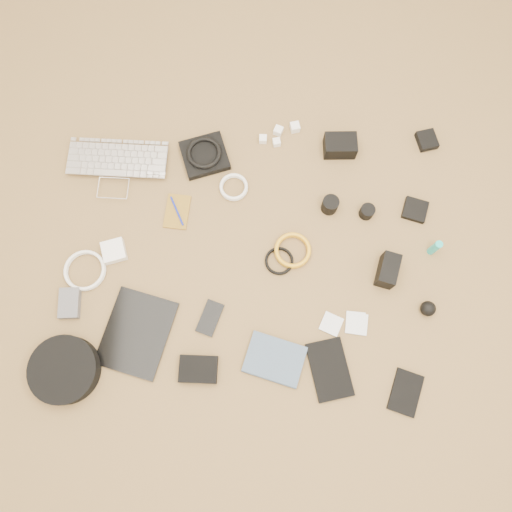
{
  "coord_description": "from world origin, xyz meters",
  "views": [
    {
      "loc": [
        0.06,
        -0.45,
        1.75
      ],
      "look_at": [
        0.05,
        0.02,
        0.02
      ],
      "focal_mm": 35.0,
      "sensor_mm": 36.0,
      "label": 1
    }
  ],
  "objects_px": {
    "phone": "(210,318)",
    "headphone_case": "(65,370)",
    "tablet": "(137,333)",
    "paperback": "(268,380)",
    "laptop": "(116,172)",
    "dslr_camera": "(340,146)"
  },
  "relations": [
    {
      "from": "dslr_camera",
      "to": "paperback",
      "type": "distance_m",
      "value": 0.91
    },
    {
      "from": "tablet",
      "to": "paperback",
      "type": "bearing_deg",
      "value": -2.79
    },
    {
      "from": "phone",
      "to": "headphone_case",
      "type": "xyz_separation_m",
      "value": [
        -0.48,
        -0.18,
        0.03
      ]
    },
    {
      "from": "laptop",
      "to": "dslr_camera",
      "type": "bearing_deg",
      "value": 9.84
    },
    {
      "from": "laptop",
      "to": "headphone_case",
      "type": "xyz_separation_m",
      "value": [
        -0.11,
        -0.73,
        0.02
      ]
    },
    {
      "from": "tablet",
      "to": "phone",
      "type": "xyz_separation_m",
      "value": [
        0.25,
        0.06,
        -0.0
      ]
    },
    {
      "from": "paperback",
      "to": "tablet",
      "type": "bearing_deg",
      "value": 88.31
    },
    {
      "from": "laptop",
      "to": "phone",
      "type": "distance_m",
      "value": 0.66
    },
    {
      "from": "headphone_case",
      "to": "paperback",
      "type": "height_order",
      "value": "headphone_case"
    },
    {
      "from": "headphone_case",
      "to": "dslr_camera",
      "type": "bearing_deg",
      "value": 41.54
    },
    {
      "from": "dslr_camera",
      "to": "tablet",
      "type": "height_order",
      "value": "dslr_camera"
    },
    {
      "from": "laptop",
      "to": "headphone_case",
      "type": "bearing_deg",
      "value": -96.05
    },
    {
      "from": "headphone_case",
      "to": "tablet",
      "type": "bearing_deg",
      "value": 29.52
    },
    {
      "from": "phone",
      "to": "headphone_case",
      "type": "height_order",
      "value": "headphone_case"
    },
    {
      "from": "headphone_case",
      "to": "paperback",
      "type": "distance_m",
      "value": 0.69
    },
    {
      "from": "paperback",
      "to": "dslr_camera",
      "type": "bearing_deg",
      "value": -0.2
    },
    {
      "from": "dslr_camera",
      "to": "paperback",
      "type": "height_order",
      "value": "dslr_camera"
    },
    {
      "from": "laptop",
      "to": "headphone_case",
      "type": "height_order",
      "value": "headphone_case"
    },
    {
      "from": "laptop",
      "to": "tablet",
      "type": "xyz_separation_m",
      "value": [
        0.12,
        -0.6,
        -0.01
      ]
    },
    {
      "from": "tablet",
      "to": "phone",
      "type": "distance_m",
      "value": 0.26
    },
    {
      "from": "dslr_camera",
      "to": "headphone_case",
      "type": "xyz_separation_m",
      "value": [
        -0.95,
        -0.84,
        -0.0
      ]
    },
    {
      "from": "dslr_camera",
      "to": "paperback",
      "type": "xyz_separation_m",
      "value": [
        -0.26,
        -0.87,
        -0.02
      ]
    }
  ]
}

